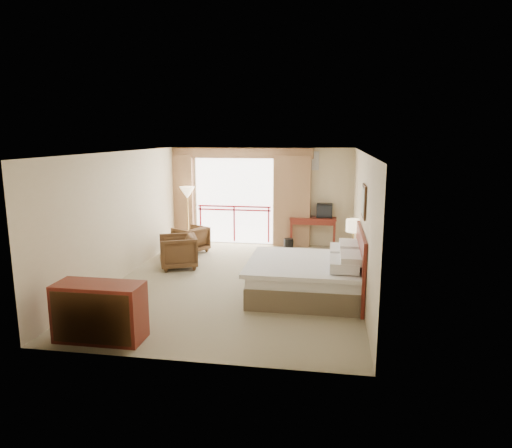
% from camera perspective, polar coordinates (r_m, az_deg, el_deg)
% --- Properties ---
extents(floor, '(7.00, 7.00, 0.00)m').
position_cam_1_polar(floor, '(9.69, -2.29, -7.19)').
color(floor, gray).
rests_on(floor, ground).
extents(ceiling, '(7.00, 7.00, 0.00)m').
position_cam_1_polar(ceiling, '(9.21, -2.42, 8.98)').
color(ceiling, white).
rests_on(ceiling, wall_back).
extents(wall_back, '(5.00, 0.00, 5.00)m').
position_cam_1_polar(wall_back, '(12.76, 0.78, 3.48)').
color(wall_back, beige).
rests_on(wall_back, ground).
extents(wall_front, '(5.00, 0.00, 5.00)m').
position_cam_1_polar(wall_front, '(6.05, -9.00, -5.22)').
color(wall_front, beige).
rests_on(wall_front, ground).
extents(wall_left, '(0.00, 7.00, 7.00)m').
position_cam_1_polar(wall_left, '(10.15, -16.33, 1.07)').
color(wall_left, beige).
rests_on(wall_left, ground).
extents(wall_right, '(0.00, 7.00, 7.00)m').
position_cam_1_polar(wall_right, '(9.19, 13.10, 0.22)').
color(wall_right, beige).
rests_on(wall_right, ground).
extents(balcony_door, '(2.40, 0.00, 2.40)m').
position_cam_1_polar(balcony_door, '(12.90, -2.75, 2.88)').
color(balcony_door, white).
rests_on(balcony_door, wall_back).
extents(balcony_railing, '(2.09, 0.03, 1.02)m').
position_cam_1_polar(balcony_railing, '(12.94, -2.75, 1.17)').
color(balcony_railing, '#A70E19').
rests_on(balcony_railing, wall_back).
extents(curtain_left, '(1.00, 0.26, 2.50)m').
position_cam_1_polar(curtain_left, '(13.21, -9.90, 3.14)').
color(curtain_left, brown).
rests_on(curtain_left, wall_back).
extents(curtain_right, '(1.00, 0.26, 2.50)m').
position_cam_1_polar(curtain_right, '(12.53, 4.53, 2.85)').
color(curtain_right, brown).
rests_on(curtain_right, wall_back).
extents(valance, '(4.40, 0.22, 0.28)m').
position_cam_1_polar(valance, '(12.68, -2.90, 8.86)').
color(valance, brown).
rests_on(valance, wall_back).
extents(hvac_vent, '(0.50, 0.04, 0.50)m').
position_cam_1_polar(hvac_vent, '(12.51, 6.73, 7.86)').
color(hvac_vent, silver).
rests_on(hvac_vent, wall_back).
extents(bed, '(2.13, 2.06, 0.97)m').
position_cam_1_polar(bed, '(8.83, 6.52, -6.52)').
color(bed, brown).
rests_on(bed, floor).
extents(headboard, '(0.06, 2.10, 1.30)m').
position_cam_1_polar(headboard, '(8.77, 12.89, -5.00)').
color(headboard, '#5C1711').
rests_on(headboard, wall_right).
extents(framed_art, '(0.04, 0.72, 0.60)m').
position_cam_1_polar(framed_art, '(8.52, 13.31, 2.78)').
color(framed_art, black).
rests_on(framed_art, wall_right).
extents(nightstand, '(0.49, 0.57, 0.66)m').
position_cam_1_polar(nightstand, '(10.14, 11.94, -4.64)').
color(nightstand, '#5C1711').
rests_on(nightstand, floor).
extents(table_lamp, '(0.33, 0.33, 0.58)m').
position_cam_1_polar(table_lamp, '(10.01, 12.10, -0.26)').
color(table_lamp, tan).
rests_on(table_lamp, nightstand).
extents(phone, '(0.22, 0.18, 0.08)m').
position_cam_1_polar(phone, '(9.90, 11.77, -2.79)').
color(phone, black).
rests_on(phone, nightstand).
extents(desk, '(1.26, 0.61, 0.82)m').
position_cam_1_polar(desk, '(12.70, 7.16, 0.11)').
color(desk, '#5C1711').
rests_on(desk, floor).
extents(tv, '(0.43, 0.34, 0.39)m').
position_cam_1_polar(tv, '(12.56, 8.56, 1.68)').
color(tv, black).
rests_on(tv, desk).
extents(coffee_maker, '(0.12, 0.12, 0.24)m').
position_cam_1_polar(coffee_maker, '(12.61, 5.59, 1.45)').
color(coffee_maker, black).
rests_on(coffee_maker, desk).
extents(cup, '(0.09, 0.09, 0.10)m').
position_cam_1_polar(cup, '(12.56, 6.26, 1.06)').
color(cup, white).
rests_on(cup, desk).
extents(wastebasket, '(0.29, 0.29, 0.32)m').
position_cam_1_polar(wastebasket, '(12.22, 4.09, -2.57)').
color(wastebasket, black).
rests_on(wastebasket, floor).
extents(armchair_far, '(1.02, 1.01, 0.69)m').
position_cam_1_polar(armchair_far, '(12.16, -8.12, -3.49)').
color(armchair_far, '#472E1A').
rests_on(armchair_far, floor).
extents(armchair_near, '(1.09, 1.07, 0.76)m').
position_cam_1_polar(armchair_near, '(10.83, -9.65, -5.37)').
color(armchair_near, '#472E1A').
rests_on(armchair_near, floor).
extents(side_table, '(0.48, 0.48, 0.52)m').
position_cam_1_polar(side_table, '(11.54, -9.44, -2.51)').
color(side_table, black).
rests_on(side_table, floor).
extents(book, '(0.24, 0.28, 0.02)m').
position_cam_1_polar(book, '(11.50, -9.47, -1.70)').
color(book, white).
rests_on(book, side_table).
extents(floor_lamp, '(0.42, 0.42, 1.64)m').
position_cam_1_polar(floor_lamp, '(12.73, -8.58, 3.61)').
color(floor_lamp, tan).
rests_on(floor_lamp, floor).
extents(dresser, '(1.32, 0.56, 0.88)m').
position_cam_1_polar(dresser, '(7.31, -18.96, -10.35)').
color(dresser, '#5C1711').
rests_on(dresser, floor).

